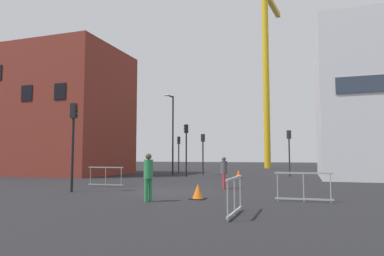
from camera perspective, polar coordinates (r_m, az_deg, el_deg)
The scene contains 16 objects.
ground at distance 16.64m, azimuth -3.89°, elevation -10.46°, with size 160.00×160.00×0.00m, color black.
brick_building at distance 34.14m, azimuth -20.76°, elevation 2.39°, with size 10.93×8.73×11.41m.
construction_crane at distance 51.30m, azimuth 12.21°, elevation 12.41°, with size 2.87×15.25×26.07m.
streetlamp_tall at distance 30.36m, azimuth -3.34°, elevation -0.07°, with size 0.44×1.42×7.05m.
traffic_light_median at distance 17.13m, azimuth -19.13°, elevation -0.70°, with size 0.38×0.26×4.17m.
traffic_light_far at distance 29.60m, azimuth 15.86°, elevation -2.78°, with size 0.37×0.37×3.81m.
traffic_light_verge at distance 30.98m, azimuth 1.84°, elevation -3.20°, with size 0.35×0.39×3.67m.
traffic_light_near at distance 33.15m, azimuth -2.21°, elevation -3.41°, with size 0.36×0.38×3.56m.
traffic_light_corner at distance 28.04m, azimuth -0.97°, elevation -2.30°, with size 0.38×0.35×4.27m.
pedestrian_walking at distance 12.89m, azimuth -7.28°, elevation -7.49°, with size 0.34×0.34×1.77m.
pedestrian_waiting at distance 17.85m, azimuth 5.34°, elevation -7.01°, with size 0.34×0.34×1.63m.
safety_barrier_left_run at distance 13.41m, azimuth 18.07°, elevation -9.22°, with size 2.07×0.18×1.08m.
safety_barrier_rear at distance 19.76m, azimuth -14.18°, elevation -7.78°, with size 2.13×0.15×1.08m.
safety_barrier_front at distance 9.93m, azimuth 7.09°, elevation -11.08°, with size 0.07×2.06×1.08m.
traffic_cone_orange at distance 13.61m, azimuth 0.97°, elevation -10.60°, with size 0.59×0.59×0.59m.
traffic_cone_on_verge at distance 26.79m, azimuth 7.75°, elevation -7.62°, with size 0.62×0.62×0.62m.
Camera 1 is at (6.24, -15.34, 1.67)m, focal length 32.06 mm.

